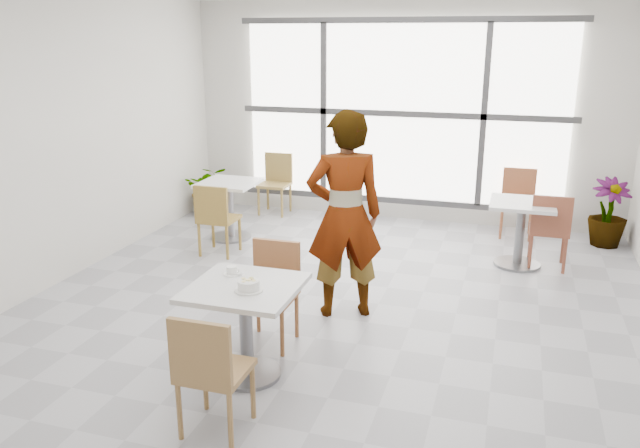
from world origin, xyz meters
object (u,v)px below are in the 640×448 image
(bg_chair_right_far, at_px, (518,198))
(plant_right, at_px, (608,213))
(chair_far, at_px, (272,285))
(bg_table_right, at_px, (521,224))
(coffee_cup, at_px, (232,271))
(chair_near, at_px, (209,367))
(person, at_px, (345,215))
(bg_chair_left_near, at_px, (216,215))
(bg_chair_right_near, at_px, (550,226))
(plant_left, at_px, (209,189))
(main_table, at_px, (246,313))
(oatmeal_bowl, at_px, (249,285))
(bg_chair_left_far, at_px, (276,179))
(bg_table_left, at_px, (230,202))

(bg_chair_right_far, xyz_separation_m, plant_right, (1.08, -0.13, -0.08))
(chair_far, relative_size, bg_table_right, 1.16)
(coffee_cup, height_order, bg_chair_right_far, bg_chair_right_far)
(chair_near, bearing_deg, bg_table_right, -115.61)
(plant_right, bearing_deg, person, -131.88)
(bg_chair_left_near, bearing_deg, chair_near, 115.65)
(bg_chair_right_near, xyz_separation_m, plant_left, (-4.67, 0.95, -0.14))
(main_table, xyz_separation_m, bg_chair_right_far, (1.93, 4.37, -0.02))
(person, xyz_separation_m, bg_table_right, (1.56, 1.83, -0.48))
(coffee_cup, relative_size, person, 0.08)
(oatmeal_bowl, xyz_separation_m, bg_chair_right_near, (2.21, 3.22, -0.29))
(chair_near, distance_m, coffee_cup, 1.02)
(chair_near, xyz_separation_m, person, (0.32, 2.10, 0.46))
(bg_chair_right_near, height_order, plant_left, bg_chair_right_near)
(person, bearing_deg, oatmeal_bowl, 52.15)
(bg_chair_right_near, height_order, bg_chair_right_far, same)
(bg_chair_left_far, bearing_deg, person, -59.00)
(chair_far, xyz_separation_m, bg_chair_right_near, (2.31, 2.51, 0.00))
(oatmeal_bowl, xyz_separation_m, bg_table_right, (1.90, 3.25, -0.31))
(chair_near, bearing_deg, coffee_cup, -74.24)
(bg_chair_left_near, relative_size, bg_chair_right_far, 1.00)
(person, bearing_deg, plant_right, -156.29)
(chair_far, distance_m, plant_left, 4.19)
(bg_chair_left_far, distance_m, plant_left, 1.00)
(bg_table_left, relative_size, bg_chair_left_near, 0.86)
(chair_far, distance_m, person, 0.95)
(plant_left, bearing_deg, plant_right, 1.54)
(bg_chair_left_near, height_order, bg_chair_right_far, same)
(plant_left, bearing_deg, oatmeal_bowl, -59.49)
(bg_chair_left_near, bearing_deg, coffee_cup, 119.37)
(main_table, relative_size, bg_chair_left_near, 0.92)
(bg_table_left, relative_size, bg_chair_left_far, 0.86)
(chair_near, height_order, bg_table_left, chair_near)
(chair_near, distance_m, bg_table_right, 4.36)
(bg_chair_left_near, xyz_separation_m, bg_chair_left_far, (-0.01, 2.01, 0.00))
(chair_near, distance_m, person, 2.18)
(oatmeal_bowl, xyz_separation_m, coffee_cup, (-0.25, 0.26, -0.01))
(chair_far, xyz_separation_m, bg_table_right, (2.00, 2.53, -0.01))
(bg_chair_left_near, bearing_deg, plant_left, -60.51)
(chair_far, height_order, bg_chair_right_near, same)
(chair_far, height_order, plant_right, chair_far)
(bg_table_right, height_order, bg_chair_left_far, bg_chair_left_far)
(main_table, xyz_separation_m, coffee_cup, (-0.18, 0.17, 0.26))
(oatmeal_bowl, xyz_separation_m, person, (0.34, 1.41, 0.17))
(bg_chair_right_near, bearing_deg, chair_near, 60.67)
(person, bearing_deg, coffee_cup, 38.49)
(plant_right, bearing_deg, chair_far, -130.15)
(oatmeal_bowl, xyz_separation_m, bg_chair_left_near, (-1.53, 2.53, -0.29))
(chair_near, relative_size, bg_table_left, 1.16)
(bg_table_right, bearing_deg, bg_table_left, -179.23)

